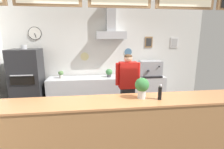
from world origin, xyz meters
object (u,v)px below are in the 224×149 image
at_px(potted_basil, 109,72).
at_px(potted_sage, 61,74).
at_px(shop_worker, 128,89).
at_px(espresso_machine, 150,69).
at_px(pizza_oven, 28,83).
at_px(pepper_grinder, 160,92).
at_px(basil_vase, 142,87).

height_order(potted_basil, potted_sage, potted_basil).
height_order(shop_worker, espresso_machine, shop_worker).
xyz_separation_m(shop_worker, espresso_machine, (0.87, 1.02, 0.23)).
height_order(pizza_oven, shop_worker, pizza_oven).
distance_m(potted_basil, potted_sage, 1.29).
height_order(espresso_machine, potted_basil, espresso_machine).
distance_m(espresso_machine, pepper_grinder, 2.22).
height_order(potted_basil, pepper_grinder, pepper_grinder).
bearing_deg(potted_basil, shop_worker, -74.14).
bearing_deg(basil_vase, potted_basil, 98.26).
bearing_deg(basil_vase, potted_sage, 127.30).
height_order(pizza_oven, potted_sage, pizza_oven).
bearing_deg(shop_worker, pizza_oven, -21.81).
xyz_separation_m(shop_worker, potted_basil, (-0.30, 1.04, 0.15)).
xyz_separation_m(potted_basil, pepper_grinder, (0.56, -2.16, 0.13)).
height_order(shop_worker, potted_sage, shop_worker).
height_order(shop_worker, potted_basil, shop_worker).
relative_size(shop_worker, basil_vase, 4.90).
bearing_deg(pepper_grinder, shop_worker, 103.48).
bearing_deg(pepper_grinder, basil_vase, 160.65).
xyz_separation_m(shop_worker, pepper_grinder, (0.27, -1.11, 0.28)).
relative_size(shop_worker, potted_basil, 7.25).
height_order(pizza_oven, basil_vase, pizza_oven).
bearing_deg(basil_vase, shop_worker, 90.20).
bearing_deg(basil_vase, espresso_machine, 67.09).
bearing_deg(pizza_oven, basil_vase, -38.95).
bearing_deg(potted_basil, espresso_machine, -1.17).
bearing_deg(pizza_oven, potted_basil, 3.29).
bearing_deg(potted_sage, pizza_oven, -169.68).
bearing_deg(pizza_oven, shop_worker, -21.00).
bearing_deg(pepper_grinder, potted_sage, 130.37).
relative_size(pizza_oven, espresso_machine, 3.04).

